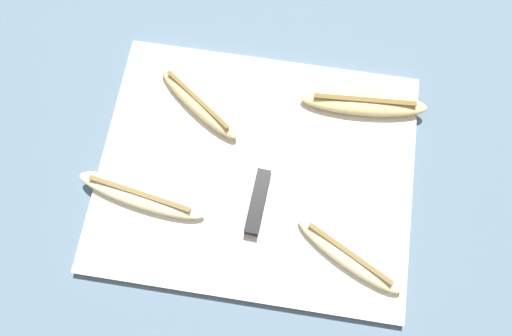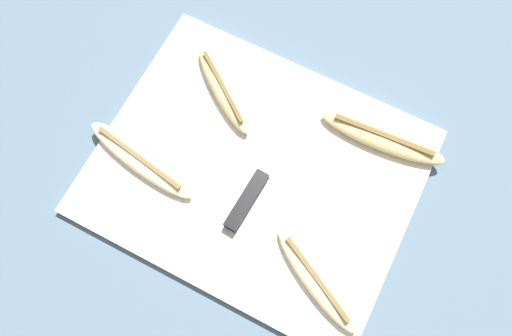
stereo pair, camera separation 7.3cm
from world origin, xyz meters
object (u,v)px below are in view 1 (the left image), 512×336
object	(u,v)px
banana_spotted_left	(364,103)
knife	(261,188)
banana_pale_long	(141,195)
banana_mellow_near	(199,103)
banana_cream_curved	(349,255)

from	to	relation	value
banana_spotted_left	knife	bearing A→B (deg)	-130.71
banana_pale_long	banana_mellow_near	bearing A→B (deg)	70.76
banana_spotted_left	banana_pale_long	world-z (taller)	banana_spotted_left
banana_spotted_left	banana_pale_long	xyz separation A→B (m)	(-0.31, -0.20, -0.00)
knife	banana_spotted_left	bearing A→B (deg)	52.61
knife	banana_mellow_near	bearing A→B (deg)	137.26
banana_spotted_left	banana_cream_curved	world-z (taller)	banana_spotted_left
banana_cream_curved	banana_pale_long	world-z (taller)	same
banana_pale_long	banana_mellow_near	size ratio (longest dim) A/B	1.29
knife	banana_pale_long	world-z (taller)	banana_pale_long
banana_cream_curved	banana_spotted_left	bearing A→B (deg)	89.95
banana_pale_long	banana_mellow_near	distance (m)	0.17
banana_cream_curved	banana_pale_long	xyz separation A→B (m)	(-0.30, 0.04, -0.00)
banana_spotted_left	banana_cream_curved	distance (m)	0.23
banana_spotted_left	banana_mellow_near	size ratio (longest dim) A/B	1.28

